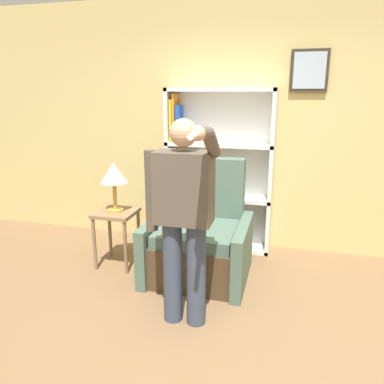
% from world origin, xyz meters
% --- Properties ---
extents(ground_plane, '(14.00, 14.00, 0.00)m').
position_xyz_m(ground_plane, '(0.00, 0.00, 0.00)').
color(ground_plane, brown).
extents(wall_back, '(8.00, 0.11, 2.80)m').
position_xyz_m(wall_back, '(0.00, 2.03, 1.40)').
color(wall_back, tan).
rests_on(wall_back, ground_plane).
extents(bookcase, '(1.20, 0.28, 1.83)m').
position_xyz_m(bookcase, '(-0.35, 1.87, 0.88)').
color(bookcase, white).
rests_on(bookcase, ground_plane).
extents(armchair, '(0.98, 0.90, 1.14)m').
position_xyz_m(armchair, '(-0.29, 1.14, 0.35)').
color(armchair, '#4C3823').
rests_on(armchair, ground_plane).
extents(person_standing, '(0.57, 0.78, 1.61)m').
position_xyz_m(person_standing, '(-0.21, 0.29, 0.92)').
color(person_standing, '#384256').
rests_on(person_standing, ground_plane).
extents(side_table, '(0.40, 0.40, 0.60)m').
position_xyz_m(side_table, '(-1.17, 1.11, 0.48)').
color(side_table, '#846647').
rests_on(side_table, ground_plane).
extents(table_lamp, '(0.28, 0.28, 0.51)m').
position_xyz_m(table_lamp, '(-1.17, 1.11, 0.98)').
color(table_lamp, gold).
rests_on(table_lamp, side_table).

